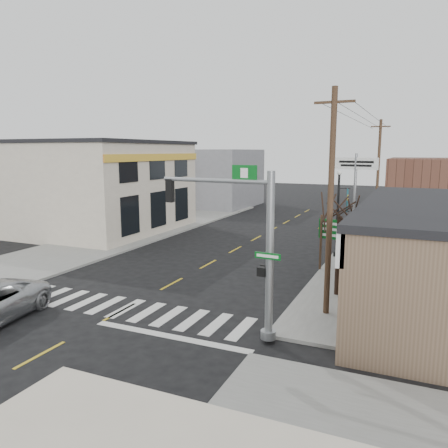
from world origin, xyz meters
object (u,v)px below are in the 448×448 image
at_px(lamp_post, 339,207).
at_px(utility_pole_near, 330,201).
at_px(guide_sign, 334,235).
at_px(utility_pole_far, 378,173).
at_px(dance_center_sign, 356,176).
at_px(bare_tree, 341,202).
at_px(fire_hydrant, 348,291).
at_px(traffic_signal_pole, 250,236).

xyz_separation_m(lamp_post, utility_pole_near, (1.14, -9.37, 1.38)).
distance_m(guide_sign, utility_pole_far, 15.01).
bearing_deg(utility_pole_far, dance_center_sign, -98.95).
distance_m(guide_sign, bare_tree, 4.41).
bearing_deg(lamp_post, utility_pole_far, 92.34).
bearing_deg(fire_hydrant, dance_center_sign, 96.68).
relative_size(bare_tree, utility_pole_near, 0.61).
distance_m(traffic_signal_pole, lamp_post, 12.53).
height_order(fire_hydrant, bare_tree, bare_tree).
bearing_deg(guide_sign, dance_center_sign, 100.60).
relative_size(fire_hydrant, dance_center_sign, 0.11).
height_order(guide_sign, bare_tree, bare_tree).
bearing_deg(fire_hydrant, guide_sign, 107.86).
bearing_deg(lamp_post, bare_tree, -72.75).
xyz_separation_m(lamp_post, dance_center_sign, (0.44, 3.24, 1.65)).
xyz_separation_m(traffic_signal_pole, fire_hydrant, (2.53, 4.98, -3.02)).
height_order(fire_hydrant, lamp_post, lamp_post).
bearing_deg(lamp_post, traffic_signal_pole, -85.84).
height_order(traffic_signal_pole, lamp_post, traffic_signal_pole).
relative_size(fire_hydrant, lamp_post, 0.13).
xyz_separation_m(lamp_post, bare_tree, (1.14, -6.98, 1.10)).
bearing_deg(bare_tree, guide_sign, 102.36).
distance_m(traffic_signal_pole, guide_sign, 9.46).
bearing_deg(fire_hydrant, utility_pole_far, 91.68).
bearing_deg(traffic_signal_pole, bare_tree, 75.04).
height_order(lamp_post, dance_center_sign, dance_center_sign).
bearing_deg(guide_sign, bare_tree, -65.98).
relative_size(guide_sign, dance_center_sign, 0.48).
bearing_deg(lamp_post, guide_sign, -76.40).
bearing_deg(lamp_post, fire_hydrant, -69.28).
height_order(bare_tree, utility_pole_near, utility_pole_near).
height_order(traffic_signal_pole, guide_sign, traffic_signal_pole).
relative_size(fire_hydrant, utility_pole_near, 0.08).
bearing_deg(utility_pole_far, bare_tree, -94.11).
xyz_separation_m(bare_tree, utility_pole_far, (0.00, 18.52, 0.37)).
relative_size(traffic_signal_pole, lamp_post, 1.13).
xyz_separation_m(traffic_signal_pole, lamp_post, (0.83, 12.50, -0.47)).
distance_m(fire_hydrant, bare_tree, 3.74).
relative_size(lamp_post, utility_pole_far, 0.59).
bearing_deg(traffic_signal_pole, utility_pole_near, 62.46).
relative_size(guide_sign, utility_pole_near, 0.34).
relative_size(lamp_post, bare_tree, 0.98).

